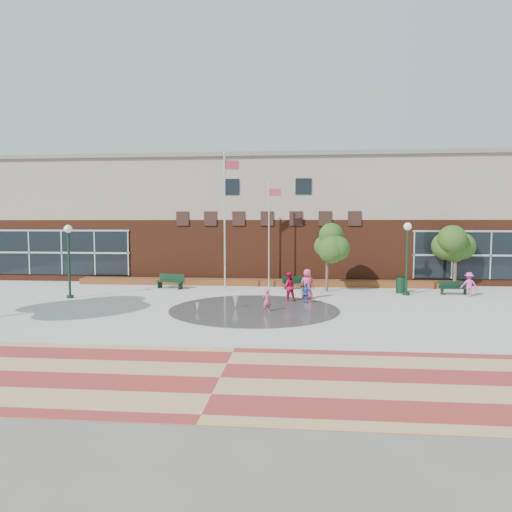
# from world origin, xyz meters

# --- Properties ---
(ground) EXTENTS (120.00, 120.00, 0.00)m
(ground) POSITION_xyz_m (0.00, 0.00, 0.00)
(ground) COLOR #666056
(ground) RESTS_ON ground
(plaza_concrete) EXTENTS (46.00, 18.00, 0.01)m
(plaza_concrete) POSITION_xyz_m (0.00, 4.00, 0.00)
(plaza_concrete) COLOR #A8A8A0
(plaza_concrete) RESTS_ON ground
(paver_band) EXTENTS (46.00, 6.00, 0.01)m
(paver_band) POSITION_xyz_m (0.00, -7.00, 0.00)
(paver_band) COLOR maroon
(paver_band) RESTS_ON ground
(splash_pad) EXTENTS (8.40, 8.40, 0.01)m
(splash_pad) POSITION_xyz_m (0.00, 3.00, 0.00)
(splash_pad) COLOR #383A3D
(splash_pad) RESTS_ON ground
(library_building) EXTENTS (44.40, 10.40, 9.20)m
(library_building) POSITION_xyz_m (0.00, 17.48, 4.64)
(library_building) COLOR #542415
(library_building) RESTS_ON ground
(flower_bed) EXTENTS (26.00, 1.20, 0.40)m
(flower_bed) POSITION_xyz_m (0.00, 11.60, 0.00)
(flower_bed) COLOR #A31017
(flower_bed) RESTS_ON ground
(flagpole_left) EXTENTS (0.96, 0.42, 8.62)m
(flagpole_left) POSITION_xyz_m (-2.35, 8.83, 4.80)
(flagpole_left) COLOR silver
(flagpole_left) RESTS_ON ground
(flagpole_right) EXTENTS (0.85, 0.18, 6.91)m
(flagpole_right) POSITION_xyz_m (0.29, 10.60, 3.86)
(flagpole_right) COLOR silver
(flagpole_right) RESTS_ON ground
(lamp_left) EXTENTS (0.44, 0.44, 4.18)m
(lamp_left) POSITION_xyz_m (-10.79, 5.41, 2.60)
(lamp_left) COLOR black
(lamp_left) RESTS_ON ground
(lamp_right) EXTENTS (0.46, 0.46, 4.31)m
(lamp_right) POSITION_xyz_m (8.56, 8.21, 2.68)
(lamp_right) COLOR black
(lamp_right) RESTS_ON ground
(bench_left) EXTENTS (1.97, 1.10, 0.95)m
(bench_left) POSITION_xyz_m (-6.13, 9.58, 0.31)
(bench_left) COLOR black
(bench_left) RESTS_ON ground
(bench_mid) EXTENTS (1.69, 1.01, 0.82)m
(bench_mid) POSITION_xyz_m (1.99, 10.16, 0.27)
(bench_mid) COLOR black
(bench_mid) RESTS_ON ground
(bench_right) EXTENTS (1.64, 0.51, 0.82)m
(bench_right) POSITION_xyz_m (11.42, 8.63, 0.26)
(bench_right) COLOR black
(bench_right) RESTS_ON ground
(trash_can) EXTENTS (0.65, 0.65, 1.06)m
(trash_can) POSITION_xyz_m (8.42, 8.98, 0.54)
(trash_can) COLOR black
(trash_can) RESTS_ON ground
(tree_mid) EXTENTS (2.48, 2.48, 4.18)m
(tree_mid) POSITION_xyz_m (3.97, 9.28, 3.05)
(tree_mid) COLOR #443228
(tree_mid) RESTS_ON ground
(tree_small_right) EXTENTS (2.46, 2.46, 4.20)m
(tree_small_right) POSITION_xyz_m (12.37, 11.37, 3.06)
(tree_small_right) COLOR #443228
(tree_small_right) RESTS_ON ground
(water_jet_a) EXTENTS (0.33, 0.33, 0.65)m
(water_jet_a) POSITION_xyz_m (-0.97, 3.22, 0.00)
(water_jet_a) COLOR white
(water_jet_a) RESTS_ON ground
(water_jet_b) EXTENTS (0.19, 0.19, 0.42)m
(water_jet_b) POSITION_xyz_m (-2.68, 2.15, 0.00)
(water_jet_b) COLOR white
(water_jet_b) RESTS_ON ground
(child_splash) EXTENTS (0.47, 0.38, 1.10)m
(child_splash) POSITION_xyz_m (0.67, 2.40, 0.55)
(child_splash) COLOR #CE4269
(child_splash) RESTS_ON ground
(adult_red) EXTENTS (0.92, 0.79, 1.63)m
(adult_red) POSITION_xyz_m (1.66, 5.45, 0.82)
(adult_red) COLOR #B00D30
(adult_red) RESTS_ON ground
(adult_pink) EXTENTS (0.94, 0.71, 1.72)m
(adult_pink) POSITION_xyz_m (2.68, 6.28, 0.86)
(adult_pink) COLOR #D54362
(adult_pink) RESTS_ON ground
(child_blue) EXTENTS (0.70, 0.57, 1.12)m
(child_blue) POSITION_xyz_m (2.60, 4.83, 0.56)
(child_blue) COLOR #3345AA
(child_blue) RESTS_ON ground
(person_bench) EXTENTS (0.99, 0.66, 1.44)m
(person_bench) POSITION_xyz_m (12.06, 8.00, 0.72)
(person_bench) COLOR #D041A3
(person_bench) RESTS_ON ground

